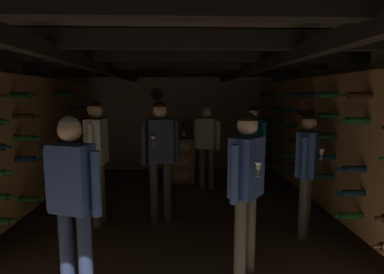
% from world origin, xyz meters
% --- Properties ---
extents(ground_plane, '(8.40, 8.40, 0.00)m').
position_xyz_m(ground_plane, '(0.00, 0.00, 0.00)').
color(ground_plane, brown).
extents(room_shell, '(4.72, 6.52, 2.41)m').
position_xyz_m(room_shell, '(0.00, 0.27, 1.43)').
color(room_shell, tan).
rests_on(room_shell, ground_plane).
extents(wine_crate_stack, '(0.52, 0.35, 0.90)m').
position_xyz_m(wine_crate_stack, '(0.06, 2.06, 0.45)').
color(wine_crate_stack, '#A37547').
rests_on(wine_crate_stack, ground_plane).
extents(display_bottle, '(0.08, 0.08, 0.35)m').
position_xyz_m(display_bottle, '(0.10, 2.10, 1.04)').
color(display_bottle, black).
rests_on(display_bottle, wine_crate_stack).
extents(person_host_center, '(0.53, 0.38, 1.71)m').
position_xyz_m(person_host_center, '(-0.25, -0.07, 1.04)').
color(person_host_center, '#2D2D33').
rests_on(person_host_center, ground_plane).
extents(person_guest_mid_left, '(0.33, 0.54, 1.72)m').
position_xyz_m(person_guest_mid_left, '(-1.11, -0.11, 1.05)').
color(person_guest_mid_left, brown).
rests_on(person_guest_mid_left, ground_plane).
extents(person_guest_rear_center, '(0.48, 0.36, 1.58)m').
position_xyz_m(person_guest_rear_center, '(0.53, 1.52, 0.94)').
color(person_guest_rear_center, brown).
rests_on(person_guest_rear_center, ground_plane).
extents(person_guest_mid_right, '(0.36, 0.47, 1.58)m').
position_xyz_m(person_guest_mid_right, '(1.61, -0.57, 0.94)').
color(person_guest_mid_right, '#4C473D').
rests_on(person_guest_mid_right, ground_plane).
extents(person_guest_far_right, '(0.45, 0.41, 1.60)m').
position_xyz_m(person_guest_far_right, '(1.27, 0.99, 0.96)').
color(person_guest_far_right, brown).
rests_on(person_guest_far_right, ground_plane).
extents(person_guest_near_left, '(0.51, 0.32, 1.63)m').
position_xyz_m(person_guest_near_left, '(-0.89, -1.80, 0.98)').
color(person_guest_near_left, '#232D4C').
rests_on(person_guest_near_left, ground_plane).
extents(person_guest_near_right, '(0.39, 0.46, 1.63)m').
position_xyz_m(person_guest_near_right, '(0.66, -1.45, 0.98)').
color(person_guest_near_right, '#4C473D').
rests_on(person_guest_near_right, ground_plane).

